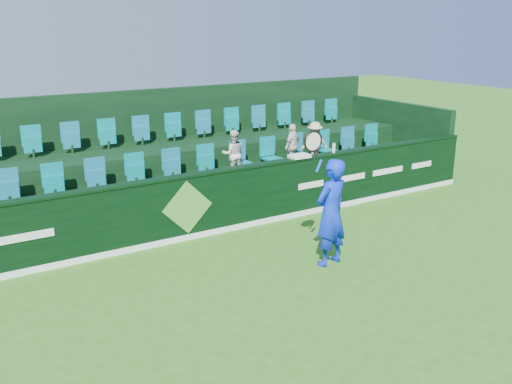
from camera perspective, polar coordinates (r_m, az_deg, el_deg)
ground at (r=8.69m, az=4.64°, el=-12.80°), size 60.00×60.00×0.00m
sponsor_hoarding at (r=11.59m, az=-7.09°, el=-1.52°), size 16.00×0.25×1.35m
stand_tier_front at (r=12.64m, az=-9.18°, el=-1.37°), size 16.00×2.00×0.80m
stand_tier_back at (r=14.27m, az=-12.23°, el=1.60°), size 16.00×1.80×1.30m
stand_rear at (r=14.55m, az=-12.97°, el=4.14°), size 16.00×4.10×2.60m
seat_row_front at (r=12.80m, az=-10.03°, el=2.08°), size 13.50×0.50×0.60m
seat_row_back at (r=14.34m, az=-12.87°, el=5.53°), size 13.50×0.50×0.60m
tennis_player at (r=10.28m, az=7.47°, el=-1.99°), size 1.18×0.61×2.61m
spectator_left at (r=13.15m, az=-2.29°, el=3.84°), size 0.64×0.56×1.10m
spectator_middle at (r=14.04m, az=3.68°, el=4.63°), size 0.69×0.50×1.09m
spectator_right at (r=14.44m, az=5.88°, el=4.88°), size 0.80×0.64×1.08m
towel at (r=12.80m, az=4.37°, el=3.60°), size 0.46×0.30×0.07m
drinks_bottle at (r=13.38m, az=7.79°, el=4.40°), size 0.07×0.07×0.22m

